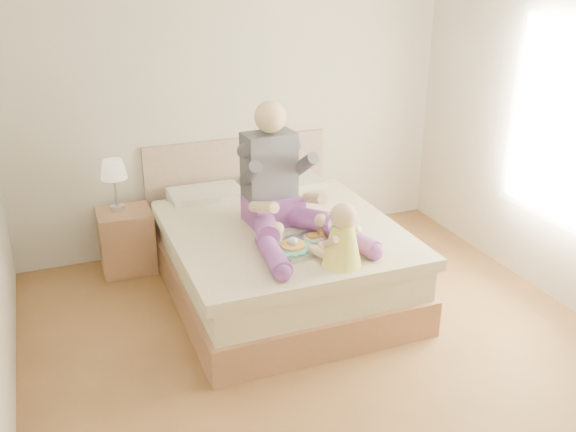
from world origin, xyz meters
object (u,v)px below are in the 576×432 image
object	(u,v)px
bed	(275,251)
tray	(304,243)
baby	(341,240)
nightstand	(127,240)
adult	(281,193)

from	to	relation	value
bed	tray	distance (m)	0.66
bed	baby	bearing A→B (deg)	-81.15
bed	baby	distance (m)	1.03
nightstand	adult	size ratio (longest dim) A/B	0.45
baby	bed	bearing A→B (deg)	75.79
tray	baby	distance (m)	0.39
baby	nightstand	bearing A→B (deg)	103.11
bed	adult	size ratio (longest dim) A/B	1.83
adult	tray	xyz separation A→B (m)	(0.03, -0.38, -0.26)
adult	tray	world-z (taller)	adult
adult	bed	bearing A→B (deg)	80.34
bed	adult	bearing A→B (deg)	-95.50
adult	tray	distance (m)	0.45
nightstand	adult	distance (m)	1.55
bed	nightstand	xyz separation A→B (m)	(-1.07, 0.75, -0.05)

